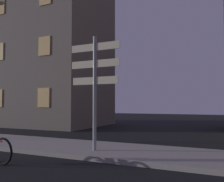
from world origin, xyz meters
TOP-DOWN VIEW (x-y plane):
  - sidewalk_kerb at (0.00, 7.26)m, footprint 40.00×2.61m
  - signpost at (1.33, 6.78)m, footprint 1.75×0.12m
  - building_left_block at (-9.08, 14.98)m, footprint 12.07×6.36m

SIDE VIEW (x-z plane):
  - sidewalk_kerb at x=0.00m, z-range 0.00..0.14m
  - signpost at x=1.33m, z-range 0.53..4.18m
  - building_left_block at x=-9.08m, z-range 0.00..15.93m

